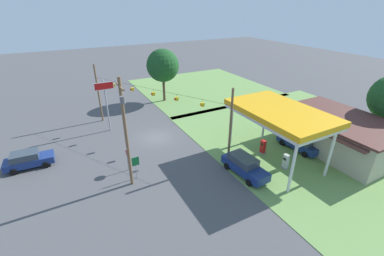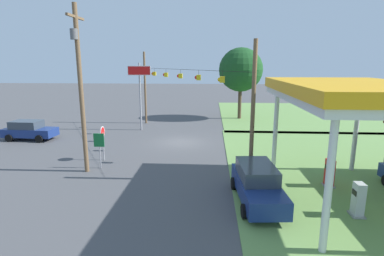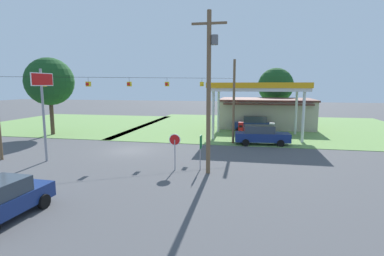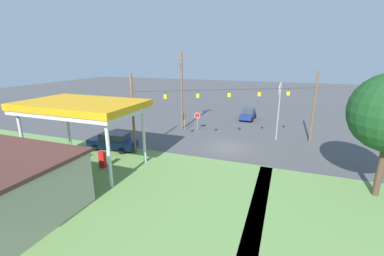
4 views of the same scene
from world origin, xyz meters
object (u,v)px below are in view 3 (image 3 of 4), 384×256
gas_station_store (266,113)px  car_at_pumps_rear (253,123)px  car_at_pumps_front (261,135)px  stop_sign_roadside (175,144)px  stop_sign_overhead (43,96)px  utility_pole_main (209,85)px  fuel_pump_far (272,131)px  tree_behind_station (276,86)px  tree_west_verge (50,82)px  fuel_pump_near (241,130)px  route_sign (201,145)px  gas_station_canopy (257,87)px

gas_station_store → car_at_pumps_rear: 4.57m
car_at_pumps_front → stop_sign_roadside: 11.77m
gas_station_store → stop_sign_overhead: size_ratio=1.78×
stop_sign_overhead → utility_pole_main: utility_pole_main is taller
fuel_pump_far → car_at_pumps_rear: car_at_pumps_rear is taller
stop_sign_overhead → tree_behind_station: 34.44m
fuel_pump_far → tree_west_verge: bearing=-172.9°
fuel_pump_near → tree_west_verge: 22.44m
fuel_pump_near → route_sign: route_sign is taller
fuel_pump_near → stop_sign_overhead: bearing=-135.1°
gas_station_store → route_sign: size_ratio=5.15×
fuel_pump_far → tree_behind_station: size_ratio=0.19×
fuel_pump_near → stop_sign_roadside: bearing=-105.2°
stop_sign_roadside → route_sign: 1.77m
gas_station_canopy → car_at_pumps_front: gas_station_canopy is taller
fuel_pump_near → stop_sign_roadside: stop_sign_roadside is taller
car_at_pumps_front → utility_pole_main: 12.00m
stop_sign_overhead → car_at_pumps_rear: bearing=50.0°
car_at_pumps_front → tree_behind_station: tree_behind_station is taller
stop_sign_overhead → utility_pole_main: (12.55, -0.67, 0.82)m
stop_sign_roadside → tree_behind_station: tree_behind_station is taller
car_at_pumps_front → tree_west_verge: 24.28m
car_at_pumps_rear → tree_behind_station: tree_behind_station is taller
car_at_pumps_front → tree_behind_station: 19.88m
route_sign → tree_west_verge: 22.68m
gas_station_canopy → gas_station_store: gas_station_canopy is taller
utility_pole_main → fuel_pump_near: bearing=84.0°
route_sign → stop_sign_overhead: bearing=-180.0°
route_sign → tree_west_verge: tree_west_verge is taller
utility_pole_main → tree_west_verge: bearing=149.8°
gas_station_store → fuel_pump_far: 8.58m
stop_sign_roadside → utility_pole_main: size_ratio=0.24×
stop_sign_overhead → stop_sign_roadside: bearing=-2.1°
utility_pole_main → stop_sign_roadside: bearing=172.7°
fuel_pump_near → car_at_pumps_rear: (1.37, 4.36, 0.20)m
stop_sign_roadside → tree_behind_station: 30.70m
car_at_pumps_rear → stop_sign_roadside: (-5.29, -18.79, 0.85)m
gas_station_store → stop_sign_roadside: 23.96m
stop_sign_overhead → tree_west_verge: bearing=124.3°
car_at_pumps_rear → stop_sign_overhead: stop_sign_overhead is taller
gas_station_store → utility_pole_main: (-4.61, -23.22, 3.82)m
gas_station_canopy → utility_pole_main: utility_pole_main is taller
gas_station_store → car_at_pumps_rear: gas_station_store is taller
gas_station_store → utility_pole_main: 23.98m
route_sign → fuel_pump_near: bearing=81.1°
tree_west_verge → route_sign: bearing=-29.5°
gas_station_canopy → fuel_pump_near: gas_station_canopy is taller
gas_station_store → utility_pole_main: size_ratio=1.20×
gas_station_store → stop_sign_roadside: size_ratio=4.95×
car_at_pumps_front → stop_sign_overhead: size_ratio=0.76×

